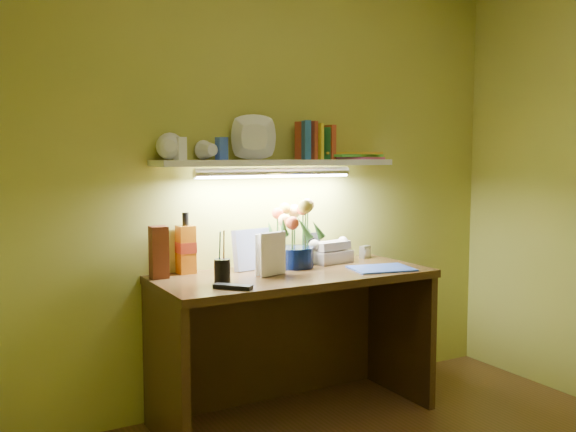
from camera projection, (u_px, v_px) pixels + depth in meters
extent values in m
cube|color=#311D0D|center=(294.00, 345.00, 3.25)|extent=(1.40, 0.60, 0.75)
cube|color=silver|center=(365.00, 252.00, 3.67)|extent=(0.08, 0.06, 0.07)
cube|color=#5B2713|center=(159.00, 252.00, 3.07)|extent=(0.08, 0.08, 0.25)
cylinder|color=black|center=(222.00, 263.00, 2.97)|extent=(0.09, 0.09, 0.19)
cube|color=black|center=(233.00, 287.00, 2.83)|extent=(0.15, 0.16, 0.02)
cube|color=blue|center=(381.00, 268.00, 3.31)|extent=(0.35, 0.28, 0.01)
imported|color=white|center=(261.00, 256.00, 3.07)|extent=(0.16, 0.06, 0.22)
imported|color=white|center=(256.00, 255.00, 3.11)|extent=(0.15, 0.02, 0.21)
cube|color=white|center=(277.00, 163.00, 3.32)|extent=(1.30, 0.25, 0.03)
imported|color=white|center=(170.00, 149.00, 3.04)|extent=(0.16, 0.16, 0.10)
imported|color=white|center=(213.00, 151.00, 3.15)|extent=(0.12, 0.12, 0.09)
imported|color=white|center=(255.00, 154.00, 3.25)|extent=(0.30, 0.30, 0.06)
cube|color=white|center=(180.00, 149.00, 3.08)|extent=(0.06, 0.05, 0.11)
cube|color=blue|center=(222.00, 149.00, 3.19)|extent=(0.06, 0.05, 0.11)
cube|color=#B14124|center=(306.00, 140.00, 3.42)|extent=(0.07, 0.14, 0.20)
cube|color=yellow|center=(314.00, 142.00, 3.44)|extent=(0.06, 0.12, 0.19)
cube|color=#2867AC|center=(305.00, 140.00, 3.40)|extent=(0.08, 0.15, 0.20)
cube|color=#2B8B4C|center=(325.00, 143.00, 3.49)|extent=(0.04, 0.11, 0.17)
cube|color=#B14124|center=(328.00, 142.00, 3.49)|extent=(0.03, 0.13, 0.19)
cube|color=#E059A6|center=(353.00, 158.00, 3.58)|extent=(0.31, 0.25, 0.01)
cube|color=#57CF4E|center=(347.00, 156.00, 3.59)|extent=(0.38, 0.31, 0.01)
cube|color=gold|center=(350.00, 153.00, 3.58)|extent=(0.37, 0.33, 0.01)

